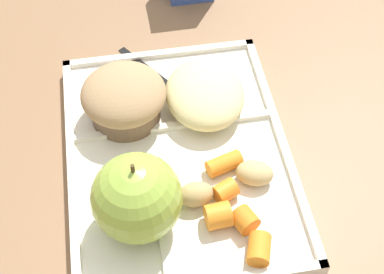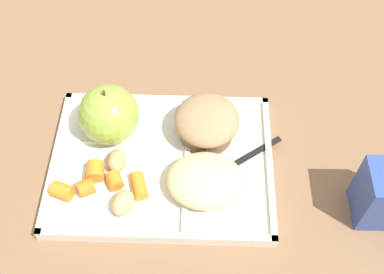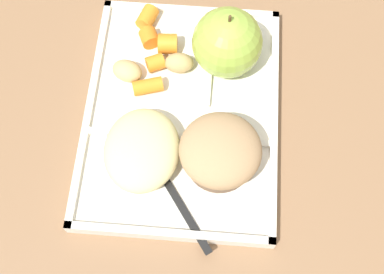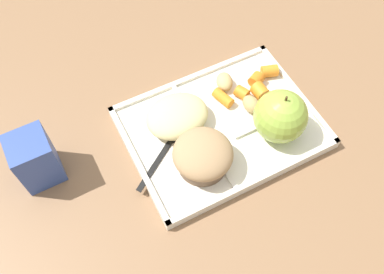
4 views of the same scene
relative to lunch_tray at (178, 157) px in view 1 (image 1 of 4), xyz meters
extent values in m
plane|color=#846042|center=(0.00, 0.00, -0.01)|extent=(6.00, 6.00, 0.00)
cube|color=silver|center=(0.00, 0.00, 0.00)|extent=(0.31, 0.23, 0.01)
cube|color=silver|center=(0.00, -0.11, 0.01)|extent=(0.31, 0.01, 0.01)
cube|color=silver|center=(0.00, 0.11, 0.01)|extent=(0.31, 0.01, 0.01)
cube|color=silver|center=(0.15, 0.00, 0.01)|extent=(0.01, 0.23, 0.01)
cube|color=silver|center=(0.04, 0.00, 0.01)|extent=(0.01, 0.22, 0.01)
cube|color=silver|center=(-0.08, 0.03, 0.01)|extent=(0.14, 0.01, 0.01)
sphere|color=#93B742|center=(-0.08, 0.05, 0.05)|extent=(0.09, 0.09, 0.09)
cylinder|color=#4C381E|center=(-0.08, 0.05, 0.09)|extent=(0.00, 0.00, 0.01)
cylinder|color=brown|center=(0.06, 0.05, 0.02)|extent=(0.08, 0.08, 0.03)
ellipsoid|color=tan|center=(0.06, 0.05, 0.04)|extent=(0.09, 0.09, 0.04)
cylinder|color=orange|center=(-0.06, -0.04, 0.02)|extent=(0.03, 0.03, 0.02)
cylinder|color=orange|center=(-0.13, -0.06, 0.02)|extent=(0.03, 0.03, 0.02)
cylinder|color=orange|center=(-0.03, -0.04, 0.02)|extent=(0.03, 0.04, 0.02)
cylinder|color=orange|center=(-0.10, -0.05, 0.02)|extent=(0.03, 0.03, 0.02)
cylinder|color=orange|center=(-0.09, -0.03, 0.02)|extent=(0.03, 0.03, 0.03)
ellipsoid|color=tan|center=(-0.06, -0.01, 0.02)|extent=(0.03, 0.04, 0.03)
ellipsoid|color=tan|center=(-0.05, -0.07, 0.02)|extent=(0.04, 0.05, 0.02)
ellipsoid|color=beige|center=(0.06, -0.04, 0.03)|extent=(0.10, 0.09, 0.04)
sphere|color=#755B4C|center=(0.09, -0.04, 0.02)|extent=(0.03, 0.03, 0.03)
sphere|color=brown|center=(0.07, -0.05, 0.02)|extent=(0.03, 0.03, 0.03)
sphere|color=brown|center=(0.06, -0.04, 0.02)|extent=(0.03, 0.03, 0.03)
sphere|color=brown|center=(0.07, -0.04, 0.02)|extent=(0.03, 0.03, 0.03)
cube|color=black|center=(0.13, 0.02, 0.01)|extent=(0.09, 0.06, 0.00)
cube|color=black|center=(0.08, -0.02, 0.01)|extent=(0.04, 0.03, 0.00)
cylinder|color=black|center=(0.05, -0.03, 0.01)|extent=(0.02, 0.02, 0.00)
cylinder|color=black|center=(0.05, -0.04, 0.01)|extent=(0.02, 0.02, 0.00)
cylinder|color=black|center=(0.06, -0.04, 0.01)|extent=(0.02, 0.02, 0.00)
camera|label=1|loc=(-0.37, 0.05, 0.50)|focal=54.34mm
camera|label=2|loc=(0.05, -0.35, 0.58)|focal=44.85mm
camera|label=3|loc=(0.28, 0.04, 0.57)|focal=48.06mm
camera|label=4|loc=(0.22, 0.31, 0.60)|focal=39.46mm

